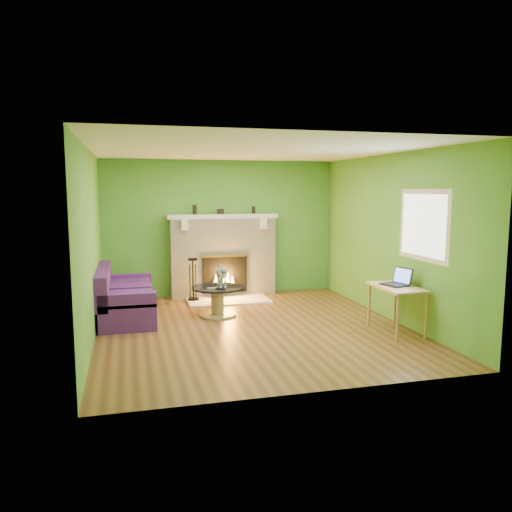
{
  "coord_description": "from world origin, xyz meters",
  "views": [
    {
      "loc": [
        -1.76,
        -7.04,
        2.05
      ],
      "look_at": [
        0.16,
        0.4,
        1.02
      ],
      "focal_mm": 35.0,
      "sensor_mm": 36.0,
      "label": 1
    }
  ],
  "objects_px": {
    "desk": "(397,292)",
    "cat": "(222,275)",
    "coffee_table": "(217,299)",
    "sofa": "(124,299)"
  },
  "relations": [
    {
      "from": "sofa",
      "to": "desk",
      "type": "bearing_deg",
      "value": -25.13
    },
    {
      "from": "sofa",
      "to": "coffee_table",
      "type": "height_order",
      "value": "sofa"
    },
    {
      "from": "sofa",
      "to": "cat",
      "type": "xyz_separation_m",
      "value": [
        1.56,
        -0.16,
        0.34
      ]
    },
    {
      "from": "coffee_table",
      "to": "desk",
      "type": "height_order",
      "value": "desk"
    },
    {
      "from": "coffee_table",
      "to": "cat",
      "type": "height_order",
      "value": "cat"
    },
    {
      "from": "desk",
      "to": "cat",
      "type": "relative_size",
      "value": 1.58
    },
    {
      "from": "desk",
      "to": "sofa",
      "type": "bearing_deg",
      "value": 154.87
    },
    {
      "from": "sofa",
      "to": "coffee_table",
      "type": "xyz_separation_m",
      "value": [
        1.48,
        -0.21,
        -0.04
      ]
    },
    {
      "from": "cat",
      "to": "coffee_table",
      "type": "bearing_deg",
      "value": -146.45
    },
    {
      "from": "coffee_table",
      "to": "sofa",
      "type": "bearing_deg",
      "value": 172.02
    }
  ]
}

